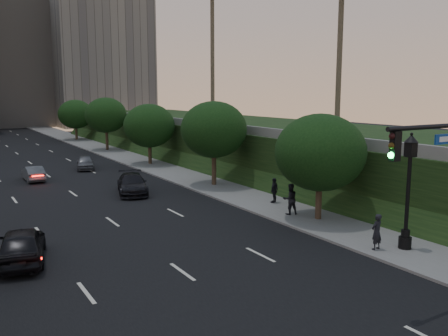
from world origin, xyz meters
TOP-DOWN VIEW (x-y plane):
  - ground at (0.00, 0.00)m, footprint 160.00×160.00m
  - road_surface at (0.00, 30.00)m, footprint 16.00×140.00m
  - sidewalk_right at (10.25, 30.00)m, footprint 4.50×140.00m
  - embankment at (22.00, 28.00)m, footprint 18.00×90.00m
  - parapet_wall at (13.50, 28.00)m, footprint 0.35×90.00m
  - office_block_mid at (6.00, 102.00)m, footprint 22.00×18.00m
  - office_block_right at (24.00, 96.00)m, footprint 20.00×22.00m
  - tree_right_a at (10.30, 8.00)m, footprint 5.20×5.20m
  - tree_right_b at (10.30, 20.00)m, footprint 5.20×5.20m
  - tree_right_c at (10.30, 33.00)m, footprint 5.20×5.20m
  - tree_right_d at (10.30, 47.00)m, footprint 5.20×5.20m
  - tree_right_e at (10.30, 62.00)m, footprint 5.20×5.20m
  - street_lamp at (10.13, 1.90)m, footprint 0.64×0.64m
  - sedan_near_left at (-5.48, 9.73)m, footprint 2.84×4.98m
  - sedan_mid_left at (-1.53, 29.98)m, footprint 1.39×3.89m
  - sedan_near_right at (3.77, 20.78)m, footprint 3.37×5.36m
  - sedan_far_right at (3.87, 33.70)m, footprint 2.52×4.24m
  - pedestrian_a at (8.84, 2.49)m, footprint 0.66×0.46m
  - pedestrian_b at (9.52, 9.62)m, footprint 1.06×0.91m
  - pedestrian_c at (10.56, 12.52)m, footprint 1.05×0.83m

SIDE VIEW (x-z plane):
  - ground at x=0.00m, z-range 0.00..0.00m
  - road_surface at x=0.00m, z-range 0.00..0.02m
  - sidewalk_right at x=10.25m, z-range 0.00..0.15m
  - sedan_mid_left at x=-1.53m, z-range 0.00..1.28m
  - sedan_far_right at x=3.87m, z-range 0.00..1.35m
  - sedan_near_right at x=3.77m, z-range 0.00..1.45m
  - sedan_near_left at x=-5.48m, z-range 0.00..1.60m
  - pedestrian_c at x=10.56m, z-range 0.15..1.82m
  - pedestrian_a at x=8.84m, z-range 0.15..1.85m
  - pedestrian_b at x=9.52m, z-range 0.15..2.03m
  - embankment at x=22.00m, z-range 0.00..4.00m
  - street_lamp at x=10.13m, z-range -0.18..5.44m
  - tree_right_a at x=10.30m, z-range 0.90..7.14m
  - tree_right_c at x=10.30m, z-range 0.90..7.14m
  - tree_right_e at x=10.30m, z-range 0.90..7.14m
  - parapet_wall at x=13.50m, z-range 4.00..4.70m
  - tree_right_b at x=10.30m, z-range 1.15..7.88m
  - tree_right_d at x=10.30m, z-range 1.15..7.88m
  - office_block_mid at x=6.00m, z-range 0.00..26.00m
  - office_block_right at x=24.00m, z-range 0.00..36.00m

